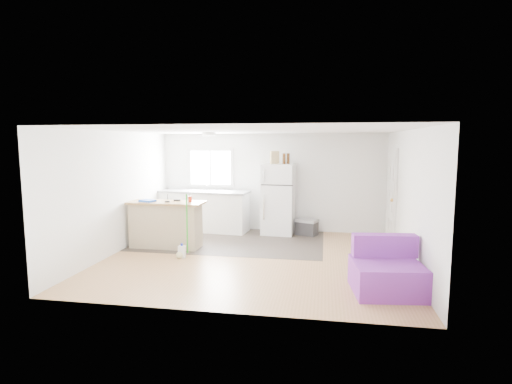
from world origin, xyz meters
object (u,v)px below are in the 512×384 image
bottle_right (288,159)px  peninsula (166,224)px  refrigerator (278,199)px  purple_seat (386,272)px  mop (182,246)px  red_cup (190,199)px  blue_tray (147,201)px  cleaner_jug (182,252)px  bottle_left (284,159)px  kitchen_cabinets (204,210)px  cardboard_box (275,157)px  cooler (307,227)px

bottle_right → peninsula: bearing=-145.0°
peninsula → refrigerator: bearing=38.4°
purple_seat → mop: 3.74m
red_cup → blue_tray: size_ratio=0.40×
cleaner_jug → bottle_right: 3.42m
cleaner_jug → bottle_left: 3.28m
kitchen_cabinets → purple_seat: size_ratio=2.17×
red_cup → bottle_left: bottle_left is taller
red_cup → cardboard_box: (1.55, 1.60, 0.81)m
cooler → bottle_right: size_ratio=2.36×
peninsula → blue_tray: 0.62m
peninsula → cardboard_box: size_ratio=5.27×
cleaner_jug → bottle_left: bearing=54.5°
cardboard_box → bottle_left: (0.23, -0.10, -0.02)m
peninsula → mop: size_ratio=1.27×
cardboard_box → bottle_right: bearing=5.5°
refrigerator → bottle_right: 0.99m
mop → red_cup: 1.09m
red_cup → bottle_left: (1.78, 1.50, 0.78)m
kitchen_cabinets → blue_tray: size_ratio=7.66×
cooler → cleaner_jug: size_ratio=2.11×
refrigerator → purple_seat: refrigerator is taller
refrigerator → cooler: bearing=-0.1°
mop → cooler: bearing=25.3°
refrigerator → cooler: 0.94m
kitchen_cabinets → red_cup: 1.72m
cleaner_jug → cardboard_box: size_ratio=0.93×
bottle_left → bottle_right: size_ratio=1.00×
bottle_right → purple_seat: bearing=-63.2°
kitchen_cabinets → cardboard_box: size_ratio=7.66×
kitchen_cabinets → bottle_left: size_ratio=9.19×
peninsula → cleaner_jug: peninsula is taller
kitchen_cabinets → mop: (0.29, -2.38, -0.28)m
bottle_left → cleaner_jug: bearing=-127.2°
cooler → blue_tray: 3.71m
peninsula → bottle_left: 3.07m
blue_tray → mop: bearing=-33.5°
purple_seat → bottle_left: bearing=112.0°
blue_tray → peninsula: bearing=9.9°
cooler → cleaner_jug: bearing=-111.9°
cooler → bottle_left: bearing=-150.1°
mop → blue_tray: mop is taller
cooler → red_cup: 2.93m
red_cup → mop: bearing=-83.8°
cleaner_jug → cooler: bearing=47.6°
cardboard_box → peninsula: bearing=-141.5°
purple_seat → red_cup: 4.17m
peninsula → bottle_left: bearing=34.8°
cleaner_jug → bottle_right: bearing=54.7°
purple_seat → cleaner_jug: bearing=155.4°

